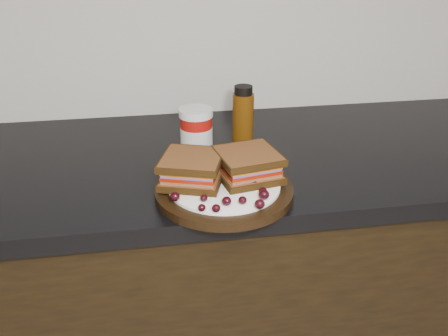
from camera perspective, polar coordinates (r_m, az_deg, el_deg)
The scene contains 26 objects.
base_cabinets at distance 1.46m, azimuth 2.16°, elevation -15.24°, with size 3.96×0.58×0.86m, color black.
countertop at distance 1.21m, azimuth 2.52°, elevation 0.97°, with size 3.98×0.60×0.04m, color black.
plate at distance 1.01m, azimuth 0.00°, elevation -2.60°, with size 0.28×0.28×0.02m, color black.
sandwich_left at distance 1.00m, azimuth -3.68°, elevation -0.13°, with size 0.12×0.12×0.05m, color brown, non-canonical shape.
sandwich_right at distance 1.02m, azimuth 2.74°, elevation 0.36°, with size 0.12×0.12×0.06m, color brown, non-canonical shape.
grape_0 at distance 0.94m, azimuth -5.64°, elevation -3.27°, with size 0.02×0.02×0.02m, color black.
grape_1 at distance 0.94m, azimuth -2.32°, elevation -3.45°, with size 0.01×0.01×0.01m, color black.
grape_2 at distance 0.91m, azimuth -2.55°, elevation -4.55°, with size 0.01×0.01×0.01m, color black.
grape_3 at distance 0.90m, azimuth -0.90°, elevation -4.62°, with size 0.02×0.02×0.02m, color black.
grape_4 at distance 0.92m, azimuth 0.30°, elevation -3.80°, with size 0.02×0.02×0.02m, color black.
grape_5 at distance 0.93m, azimuth 2.14°, elevation -3.70°, with size 0.02×0.02×0.01m, color black.
grape_6 at distance 0.92m, azimuth 4.10°, elevation -4.13°, with size 0.02×0.02×0.02m, color black.
grape_7 at distance 0.95m, azimuth 4.58°, elevation -3.05°, with size 0.02×0.02×0.02m, color black.
grape_8 at distance 0.96m, azimuth 4.47°, elevation -2.65°, with size 0.02×0.02×0.02m, color black.
grape_9 at distance 0.99m, azimuth 3.33°, elevation -1.75°, with size 0.02×0.02×0.02m, color black.
grape_10 at distance 1.03m, azimuth 4.16°, elevation -0.52°, with size 0.02×0.02×0.02m, color black.
grape_11 at distance 1.03m, azimuth 3.07°, elevation -0.51°, with size 0.02×0.02×0.02m, color black.
grape_12 at distance 1.05m, azimuth 2.73°, elevation -0.08°, with size 0.02×0.02×0.02m, color black.
grape_13 at distance 1.02m, azimuth -4.81°, elevation -0.73°, with size 0.02×0.02×0.02m, color black.
grape_14 at distance 1.01m, azimuth -4.59°, elevation -1.14°, with size 0.02×0.02×0.02m, color black.
grape_15 at distance 0.99m, azimuth -3.63°, elevation -1.76°, with size 0.02×0.02×0.02m, color black.
grape_16 at distance 1.04m, azimuth -3.64°, elevation -0.33°, with size 0.02×0.02×0.01m, color black.
grape_17 at distance 1.02m, azimuth -3.83°, elevation -0.84°, with size 0.02×0.02×0.02m, color black.
grape_18 at distance 0.98m, azimuth -5.36°, elevation -1.92°, with size 0.02×0.02×0.02m, color black.
condiment_jar at distance 1.16m, azimuth -3.18°, elevation 4.08°, with size 0.08×0.08×0.12m, color #9B110B.
oil_bottle at distance 1.23m, azimuth 2.18°, elevation 6.06°, with size 0.05×0.05×0.15m, color #502C08.
Camera 1 is at (-0.23, 0.63, 1.39)m, focal length 40.00 mm.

